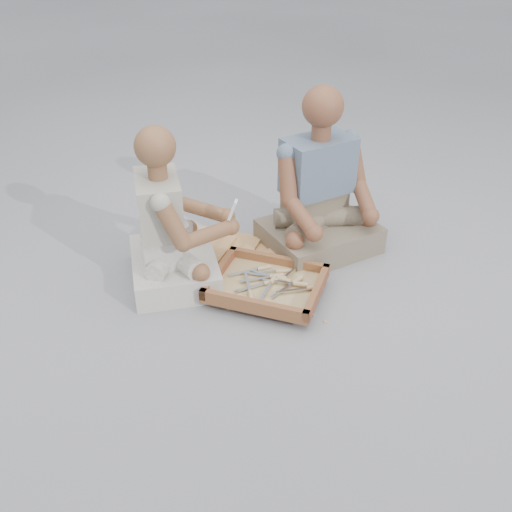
# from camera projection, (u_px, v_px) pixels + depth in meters

# --- Properties ---
(ground) EXTENTS (60.00, 60.00, 0.00)m
(ground) POSITION_uv_depth(u_px,v_px,m) (253.00, 331.00, 2.53)
(ground) COLOR #96959B
(ground) RESTS_ON ground
(carved_panel) EXTENTS (0.70, 0.55, 0.04)m
(carved_panel) POSITION_uv_depth(u_px,v_px,m) (235.00, 256.00, 3.01)
(carved_panel) COLOR #AF8143
(carved_panel) RESTS_ON ground
(tool_tray) EXTENTS (0.59, 0.52, 0.07)m
(tool_tray) POSITION_uv_depth(u_px,v_px,m) (267.00, 285.00, 2.71)
(tool_tray) COLOR brown
(tool_tray) RESTS_ON carved_panel
(chisel_0) EXTENTS (0.14, 0.19, 0.02)m
(chisel_0) POSITION_uv_depth(u_px,v_px,m) (294.00, 282.00, 2.71)
(chisel_0) COLOR silver
(chisel_0) RESTS_ON tool_tray
(chisel_1) EXTENTS (0.07, 0.22, 0.02)m
(chisel_1) POSITION_uv_depth(u_px,v_px,m) (272.00, 282.00, 2.71)
(chisel_1) COLOR silver
(chisel_1) RESTS_ON tool_tray
(chisel_2) EXTENTS (0.12, 0.20, 0.02)m
(chisel_2) POSITION_uv_depth(u_px,v_px,m) (301.00, 263.00, 2.83)
(chisel_2) COLOR silver
(chisel_2) RESTS_ON tool_tray
(chisel_3) EXTENTS (0.21, 0.09, 0.02)m
(chisel_3) POSITION_uv_depth(u_px,v_px,m) (280.00, 279.00, 2.73)
(chisel_3) COLOR silver
(chisel_3) RESTS_ON tool_tray
(chisel_4) EXTENTS (0.07, 0.22, 0.02)m
(chisel_4) POSITION_uv_depth(u_px,v_px,m) (250.00, 293.00, 2.63)
(chisel_4) COLOR silver
(chisel_4) RESTS_ON tool_tray
(chisel_5) EXTENTS (0.20, 0.12, 0.02)m
(chisel_5) POSITION_uv_depth(u_px,v_px,m) (260.00, 269.00, 2.81)
(chisel_5) COLOR silver
(chisel_5) RESTS_ON tool_tray
(chisel_6) EXTENTS (0.22, 0.05, 0.02)m
(chisel_6) POSITION_uv_depth(u_px,v_px,m) (275.00, 277.00, 2.75)
(chisel_6) COLOR silver
(chisel_6) RESTS_ON tool_tray
(chisel_7) EXTENTS (0.20, 0.13, 0.02)m
(chisel_7) POSITION_uv_depth(u_px,v_px,m) (266.00, 283.00, 2.71)
(chisel_7) COLOR silver
(chisel_7) RESTS_ON tool_tray
(chisel_8) EXTENTS (0.22, 0.05, 0.02)m
(chisel_8) POSITION_uv_depth(u_px,v_px,m) (279.00, 271.00, 2.80)
(chisel_8) COLOR silver
(chisel_8) RESTS_ON tool_tray
(chisel_9) EXTENTS (0.22, 0.04, 0.02)m
(chisel_9) POSITION_uv_depth(u_px,v_px,m) (296.00, 284.00, 2.69)
(chisel_9) COLOR silver
(chisel_9) RESTS_ON tool_tray
(chisel_10) EXTENTS (0.21, 0.10, 0.02)m
(chisel_10) POSITION_uv_depth(u_px,v_px,m) (272.00, 277.00, 2.75)
(chisel_10) COLOR silver
(chisel_10) RESTS_ON tool_tray
(chisel_11) EXTENTS (0.21, 0.09, 0.02)m
(chisel_11) POSITION_uv_depth(u_px,v_px,m) (310.00, 288.00, 2.66)
(chisel_11) COLOR silver
(chisel_11) RESTS_ON tool_tray
(wood_chip_0) EXTENTS (0.02, 0.02, 0.00)m
(wood_chip_0) POSITION_uv_depth(u_px,v_px,m) (326.00, 322.00, 2.58)
(wood_chip_0) COLOR tan
(wood_chip_0) RESTS_ON ground
(wood_chip_1) EXTENTS (0.02, 0.02, 0.00)m
(wood_chip_1) POSITION_uv_depth(u_px,v_px,m) (314.00, 314.00, 2.62)
(wood_chip_1) COLOR tan
(wood_chip_1) RESTS_ON ground
(wood_chip_2) EXTENTS (0.02, 0.02, 0.00)m
(wood_chip_2) POSITION_uv_depth(u_px,v_px,m) (321.00, 257.00, 3.04)
(wood_chip_2) COLOR tan
(wood_chip_2) RESTS_ON ground
(wood_chip_3) EXTENTS (0.02, 0.02, 0.00)m
(wood_chip_3) POSITION_uv_depth(u_px,v_px,m) (220.00, 268.00, 2.95)
(wood_chip_3) COLOR tan
(wood_chip_3) RESTS_ON ground
(wood_chip_4) EXTENTS (0.02, 0.02, 0.00)m
(wood_chip_4) POSITION_uv_depth(u_px,v_px,m) (207.00, 273.00, 2.91)
(wood_chip_4) COLOR tan
(wood_chip_4) RESTS_ON ground
(wood_chip_5) EXTENTS (0.02, 0.02, 0.00)m
(wood_chip_5) POSITION_uv_depth(u_px,v_px,m) (304.00, 256.00, 3.04)
(wood_chip_5) COLOR tan
(wood_chip_5) RESTS_ON ground
(wood_chip_6) EXTENTS (0.02, 0.02, 0.00)m
(wood_chip_6) POSITION_uv_depth(u_px,v_px,m) (242.00, 290.00, 2.78)
(wood_chip_6) COLOR tan
(wood_chip_6) RESTS_ON ground
(wood_chip_7) EXTENTS (0.02, 0.02, 0.00)m
(wood_chip_7) POSITION_uv_depth(u_px,v_px,m) (211.00, 280.00, 2.85)
(wood_chip_7) COLOR tan
(wood_chip_7) RESTS_ON ground
(wood_chip_8) EXTENTS (0.02, 0.02, 0.00)m
(wood_chip_8) POSITION_uv_depth(u_px,v_px,m) (302.00, 268.00, 2.94)
(wood_chip_8) COLOR tan
(wood_chip_8) RESTS_ON ground
(wood_chip_9) EXTENTS (0.02, 0.02, 0.00)m
(wood_chip_9) POSITION_uv_depth(u_px,v_px,m) (258.00, 267.00, 2.95)
(wood_chip_9) COLOR tan
(wood_chip_9) RESTS_ON ground
(wood_chip_10) EXTENTS (0.02, 0.02, 0.00)m
(wood_chip_10) POSITION_uv_depth(u_px,v_px,m) (336.00, 262.00, 2.99)
(wood_chip_10) COLOR tan
(wood_chip_10) RESTS_ON ground
(wood_chip_11) EXTENTS (0.02, 0.02, 0.00)m
(wood_chip_11) POSITION_uv_depth(u_px,v_px,m) (269.00, 315.00, 2.62)
(wood_chip_11) COLOR tan
(wood_chip_11) RESTS_ON ground
(wood_chip_12) EXTENTS (0.02, 0.02, 0.00)m
(wood_chip_12) POSITION_uv_depth(u_px,v_px,m) (228.00, 309.00, 2.66)
(wood_chip_12) COLOR tan
(wood_chip_12) RESTS_ON ground
(craftsman) EXTENTS (0.60, 0.62, 0.80)m
(craftsman) POSITION_uv_depth(u_px,v_px,m) (170.00, 232.00, 2.72)
(craftsman) COLOR silver
(craftsman) RESTS_ON ground
(companion) EXTENTS (0.72, 0.69, 0.88)m
(companion) POSITION_uv_depth(u_px,v_px,m) (320.00, 199.00, 2.97)
(companion) COLOR #796957
(companion) RESTS_ON ground
(mobile_phone) EXTENTS (0.05, 0.04, 0.10)m
(mobile_phone) POSITION_uv_depth(u_px,v_px,m) (233.00, 210.00, 2.67)
(mobile_phone) COLOR white
(mobile_phone) RESTS_ON craftsman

